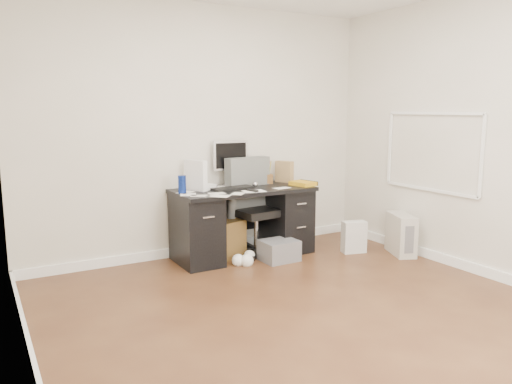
% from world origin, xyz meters
% --- Properties ---
extents(ground, '(4.00, 4.00, 0.00)m').
position_xyz_m(ground, '(0.00, 0.00, 0.00)').
color(ground, '#422315').
rests_on(ground, ground).
extents(room_shell, '(4.02, 4.02, 2.71)m').
position_xyz_m(room_shell, '(0.03, 0.03, 1.66)').
color(room_shell, beige).
rests_on(room_shell, ground).
extents(desk, '(1.50, 0.70, 0.75)m').
position_xyz_m(desk, '(0.30, 1.65, 0.40)').
color(desk, black).
rests_on(desk, ground).
extents(loose_papers, '(1.10, 0.60, 0.00)m').
position_xyz_m(loose_papers, '(0.10, 1.60, 0.75)').
color(loose_papers, white).
rests_on(loose_papers, desk).
extents(lcd_monitor, '(0.42, 0.26, 0.51)m').
position_xyz_m(lcd_monitor, '(0.28, 1.90, 1.00)').
color(lcd_monitor, '#B5B5B9').
rests_on(lcd_monitor, desk).
extents(keyboard, '(0.47, 0.20, 0.03)m').
position_xyz_m(keyboard, '(0.16, 1.63, 0.76)').
color(keyboard, black).
rests_on(keyboard, desk).
extents(computer_mouse, '(0.08, 0.08, 0.06)m').
position_xyz_m(computer_mouse, '(0.45, 1.66, 0.78)').
color(computer_mouse, '#B5B5B9').
rests_on(computer_mouse, desk).
extents(travel_mug, '(0.11, 0.11, 0.18)m').
position_xyz_m(travel_mug, '(-0.39, 1.67, 0.84)').
color(travel_mug, navy).
rests_on(travel_mug, desk).
extents(white_binder, '(0.22, 0.30, 0.32)m').
position_xyz_m(white_binder, '(-0.20, 1.77, 0.91)').
color(white_binder, white).
rests_on(white_binder, desk).
extents(magazine_file, '(0.18, 0.24, 0.25)m').
position_xyz_m(magazine_file, '(0.94, 1.82, 0.87)').
color(magazine_file, '#99764A').
rests_on(magazine_file, desk).
extents(pen_cup, '(0.13, 0.13, 0.26)m').
position_xyz_m(pen_cup, '(0.71, 1.81, 0.88)').
color(pen_cup, brown).
rests_on(pen_cup, desk).
extents(yellow_book, '(0.25, 0.30, 0.04)m').
position_xyz_m(yellow_book, '(0.98, 1.50, 0.77)').
color(yellow_book, gold).
rests_on(yellow_book, desk).
extents(paper_remote, '(0.25, 0.21, 0.02)m').
position_xyz_m(paper_remote, '(0.30, 1.42, 0.76)').
color(paper_remote, white).
rests_on(paper_remote, desk).
extents(office_chair, '(0.66, 0.66, 1.06)m').
position_xyz_m(office_chair, '(0.46, 1.65, 0.53)').
color(office_chair, '#565956').
rests_on(office_chair, ground).
extents(pc_tower, '(0.36, 0.49, 0.45)m').
position_xyz_m(pc_tower, '(1.85, 0.84, 0.22)').
color(pc_tower, '#BAB5A8').
rests_on(pc_tower, ground).
extents(shopping_bag, '(0.30, 0.25, 0.36)m').
position_xyz_m(shopping_bag, '(1.43, 1.14, 0.18)').
color(shopping_bag, silver).
rests_on(shopping_bag, ground).
extents(wicker_basket, '(0.51, 0.51, 0.41)m').
position_xyz_m(wicker_basket, '(0.06, 1.75, 0.20)').
color(wicker_basket, '#543B19').
rests_on(wicker_basket, ground).
extents(desk_printer, '(0.38, 0.32, 0.22)m').
position_xyz_m(desk_printer, '(0.54, 1.30, 0.11)').
color(desk_printer, slate).
rests_on(desk_printer, ground).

